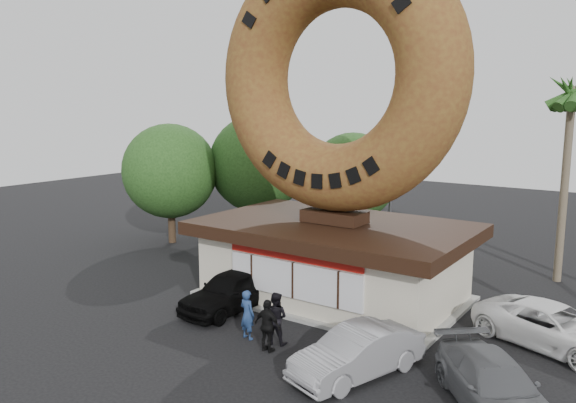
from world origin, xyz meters
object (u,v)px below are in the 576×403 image
(giant_donut, at_px, (336,77))
(person_center, at_px, (275,318))
(car_grey, at_px, (494,386))
(car_black, at_px, (231,290))
(car_white, at_px, (554,327))
(car_silver, at_px, (357,353))
(person_right, at_px, (268,326))
(street_lamp, at_px, (394,170))
(person_left, at_px, (247,314))
(donut_shop, at_px, (334,257))

(giant_donut, bearing_deg, person_center, -81.76)
(person_center, distance_m, car_grey, 7.41)
(car_black, xyz_separation_m, car_white, (11.37, 3.49, -0.07))
(car_white, bearing_deg, car_grey, -166.52)
(car_silver, bearing_deg, car_black, -178.88)
(car_black, bearing_deg, person_right, -30.01)
(street_lamp, distance_m, car_grey, 18.79)
(person_right, bearing_deg, giant_donut, -77.65)
(car_grey, relative_size, car_white, 0.92)
(person_left, relative_size, car_black, 0.38)
(donut_shop, height_order, person_right, donut_shop)
(street_lamp, relative_size, person_left, 4.50)
(car_grey, bearing_deg, donut_shop, 106.27)
(donut_shop, height_order, car_black, donut_shop)
(street_lamp, distance_m, person_left, 16.00)
(giant_donut, xyz_separation_m, street_lamp, (-1.86, 10.00, -4.80))
(car_silver, xyz_separation_m, car_grey, (3.96, 0.34, -0.03))
(car_grey, bearing_deg, street_lamp, 82.82)
(donut_shop, relative_size, car_grey, 2.29)
(street_lamp, bearing_deg, person_left, -84.23)
(donut_shop, xyz_separation_m, person_center, (0.76, -5.26, -0.85))
(street_lamp, xyz_separation_m, person_left, (1.57, -15.51, -3.59))
(person_center, distance_m, car_silver, 3.49)
(person_center, xyz_separation_m, person_right, (0.19, -0.69, -0.01))
(person_left, height_order, person_center, person_center)
(giant_donut, xyz_separation_m, car_grey, (8.17, -5.43, -8.57))
(car_silver, relative_size, car_grey, 0.92)
(person_right, bearing_deg, donut_shop, -77.62)
(person_right, relative_size, car_silver, 0.40)
(person_center, xyz_separation_m, car_white, (7.97, 5.11, -0.18))
(street_lamp, distance_m, person_center, 15.90)
(giant_donut, bearing_deg, person_right, -80.96)
(person_left, xyz_separation_m, car_white, (9.02, 5.35, -0.15))
(donut_shop, height_order, giant_donut, giant_donut)
(donut_shop, bearing_deg, car_white, -0.96)
(street_lamp, relative_size, car_white, 1.51)
(giant_donut, bearing_deg, car_white, -1.06)
(donut_shop, distance_m, person_left, 5.58)
(giant_donut, distance_m, person_center, 9.91)
(street_lamp, height_order, car_white, street_lamp)
(giant_donut, height_order, car_grey, giant_donut)
(street_lamp, distance_m, car_black, 14.16)
(giant_donut, relative_size, car_grey, 2.24)
(person_left, height_order, car_silver, person_left)
(person_right, bearing_deg, car_white, -139.97)
(person_left, height_order, car_white, person_left)
(giant_donut, distance_m, person_left, 10.04)
(car_silver, relative_size, car_white, 0.85)
(person_center, bearing_deg, street_lamp, -92.21)
(giant_donut, height_order, person_center, giant_donut)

